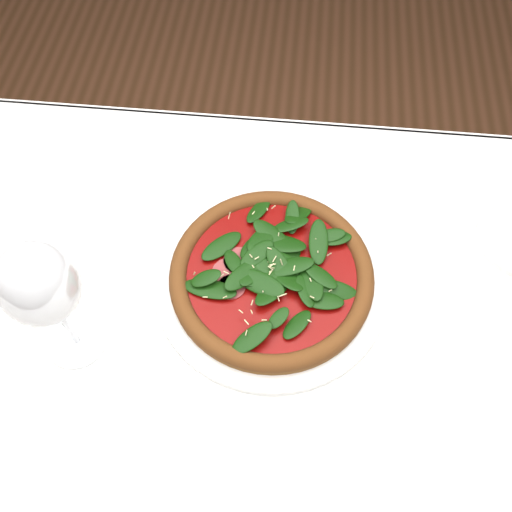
# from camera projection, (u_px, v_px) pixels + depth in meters

# --- Properties ---
(ground) EXTENTS (6.00, 6.00, 0.00)m
(ground) POSITION_uv_depth(u_px,v_px,m) (246.00, 461.00, 1.39)
(ground) COLOR brown
(ground) RESTS_ON ground
(dining_table) EXTENTS (1.21, 0.81, 0.75)m
(dining_table) POSITION_uv_depth(u_px,v_px,m) (240.00, 369.00, 0.83)
(dining_table) COLOR white
(dining_table) RESTS_ON ground
(plate) EXTENTS (0.32, 0.32, 0.01)m
(plate) POSITION_uv_depth(u_px,v_px,m) (271.00, 280.00, 0.78)
(plate) COLOR silver
(plate) RESTS_ON dining_table
(pizza) EXTENTS (0.29, 0.29, 0.04)m
(pizza) POSITION_uv_depth(u_px,v_px,m) (272.00, 273.00, 0.77)
(pizza) COLOR brown
(pizza) RESTS_ON plate
(wine_glass) EXTENTS (0.09, 0.09, 0.22)m
(wine_glass) POSITION_uv_depth(u_px,v_px,m) (40.00, 287.00, 0.61)
(wine_glass) COLOR white
(wine_glass) RESTS_ON dining_table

